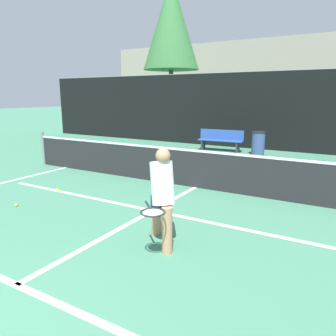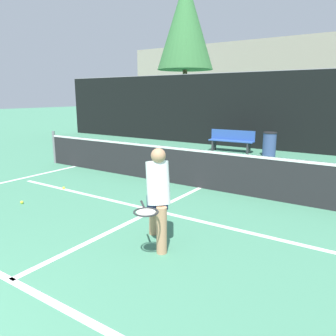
{
  "view_description": "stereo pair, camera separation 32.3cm",
  "coord_description": "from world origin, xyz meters",
  "px_view_note": "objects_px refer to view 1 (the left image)",
  "views": [
    {
      "loc": [
        3.35,
        0.19,
        2.23
      ],
      "look_at": [
        0.46,
        5.14,
        0.95
      ],
      "focal_mm": 35.0,
      "sensor_mm": 36.0,
      "label": 1
    },
    {
      "loc": [
        3.63,
        0.36,
        2.23
      ],
      "look_at": [
        0.46,
        5.14,
        0.95
      ],
      "focal_mm": 35.0,
      "sensor_mm": 36.0,
      "label": 2
    }
  ],
  "objects_px": {
    "player_practicing": "(162,194)",
    "parked_car": "(316,130)",
    "courtside_bench": "(221,139)",
    "trash_bin": "(258,143)"
  },
  "relations": [
    {
      "from": "courtside_bench",
      "to": "parked_car",
      "type": "xyz_separation_m",
      "value": [
        3.05,
        4.38,
        0.16
      ]
    },
    {
      "from": "parked_car",
      "to": "trash_bin",
      "type": "bearing_deg",
      "value": -107.91
    },
    {
      "from": "trash_bin",
      "to": "parked_car",
      "type": "height_order",
      "value": "parked_car"
    },
    {
      "from": "player_practicing",
      "to": "parked_car",
      "type": "height_order",
      "value": "parked_car"
    },
    {
      "from": "player_practicing",
      "to": "trash_bin",
      "type": "bearing_deg",
      "value": 139.79
    },
    {
      "from": "trash_bin",
      "to": "parked_car",
      "type": "distance_m",
      "value": 4.81
    },
    {
      "from": "player_practicing",
      "to": "courtside_bench",
      "type": "height_order",
      "value": "player_practicing"
    },
    {
      "from": "courtside_bench",
      "to": "trash_bin",
      "type": "relative_size",
      "value": 2.05
    },
    {
      "from": "parked_car",
      "to": "player_practicing",
      "type": "bearing_deg",
      "value": -92.84
    },
    {
      "from": "player_practicing",
      "to": "trash_bin",
      "type": "xyz_separation_m",
      "value": [
        -0.84,
        8.35,
        -0.35
      ]
    }
  ]
}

